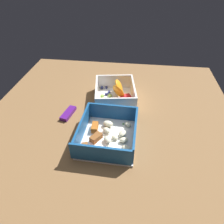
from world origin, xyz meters
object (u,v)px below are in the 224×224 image
Objects in this scene: pasta_container at (108,135)px; candy_bar at (68,113)px; fruit_bowl at (115,95)px; paper_cup_liner at (121,81)px.

candy_bar is at bearing 58.29° from pasta_container.
fruit_bowl is at bearing -53.43° from candy_bar.
pasta_container is 19.76cm from fruit_bowl.
candy_bar is 1.95× the size of paper_cup_liner.
pasta_container is 1.01× the size of fruit_bowl.
paper_cup_liner is at bearing -4.52° from fruit_bowl.
pasta_container is at bearing -179.40° from fruit_bowl.
fruit_bowl is (19.75, 0.21, 0.33)cm from pasta_container.
fruit_bowl is 17.55cm from candy_bar.
fruit_bowl is at bearing 2.12° from pasta_container.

